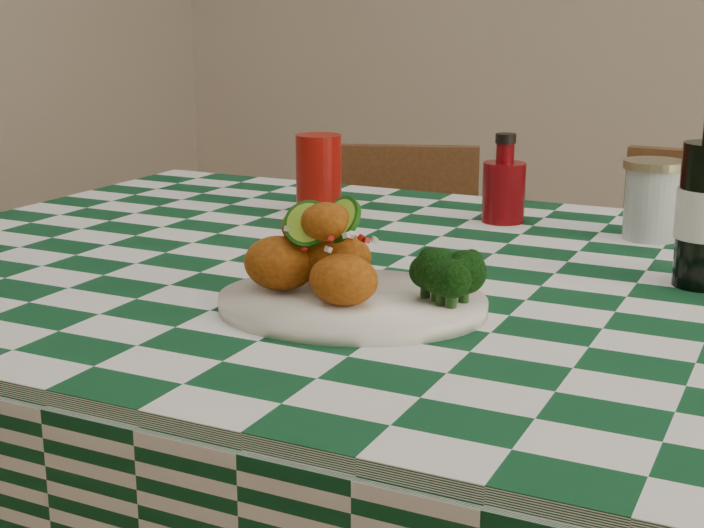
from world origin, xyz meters
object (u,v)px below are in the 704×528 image
at_px(ketchup_bottle, 504,178).
at_px(wooden_chair_left, 388,345).
at_px(wooden_chair_right, 695,378).
at_px(fried_chicken_pile, 330,249).
at_px(red_tumbler, 319,174).
at_px(plate, 352,304).
at_px(mason_jar, 652,200).

bearing_deg(ketchup_bottle, wooden_chair_left, 134.28).
xyz_separation_m(ketchup_bottle, wooden_chair_right, (0.27, 0.43, -0.44)).
bearing_deg(fried_chicken_pile, wooden_chair_left, 109.83).
xyz_separation_m(fried_chicken_pile, red_tumbler, (-0.26, 0.45, -0.00)).
bearing_deg(plate, ketchup_bottle, 89.08).
bearing_deg(mason_jar, fried_chicken_pile, -117.49).
bearing_deg(wooden_chair_right, fried_chicken_pile, -106.64).
xyz_separation_m(plate, wooden_chair_right, (0.28, 0.95, -0.38)).
bearing_deg(red_tumbler, wooden_chair_left, 98.59).
bearing_deg(ketchup_bottle, red_tumbler, -166.20).
height_order(red_tumbler, wooden_chair_left, red_tumbler).
xyz_separation_m(red_tumbler, wooden_chair_left, (-0.07, 0.44, -0.44)).
distance_m(fried_chicken_pile, red_tumbler, 0.52).
height_order(red_tumbler, ketchup_bottle, ketchup_bottle).
xyz_separation_m(red_tumbler, ketchup_bottle, (0.29, 0.07, 0.00)).
relative_size(ketchup_bottle, wooden_chair_left, 0.17).
relative_size(fried_chicken_pile, ketchup_bottle, 1.15).
distance_m(fried_chicken_pile, wooden_chair_left, 1.05).
distance_m(plate, fried_chicken_pile, 0.07).
bearing_deg(mason_jar, plate, -115.08).
xyz_separation_m(mason_jar, wooden_chair_left, (-0.59, 0.38, -0.44)).
height_order(wooden_chair_left, wooden_chair_right, wooden_chair_right).
distance_m(plate, ketchup_bottle, 0.53).
height_order(red_tumbler, wooden_chair_right, red_tumbler).
xyz_separation_m(ketchup_bottle, wooden_chair_left, (-0.36, 0.37, -0.45)).
bearing_deg(plate, fried_chicken_pile, 180.00).
bearing_deg(mason_jar, wooden_chair_left, 146.82).
bearing_deg(mason_jar, red_tumbler, -174.08).
distance_m(plate, red_tumbler, 0.54).
bearing_deg(red_tumbler, ketchup_bottle, 13.80).
relative_size(plate, fried_chicken_pile, 1.88).
height_order(ketchup_bottle, mason_jar, ketchup_bottle).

